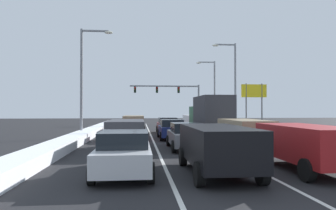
# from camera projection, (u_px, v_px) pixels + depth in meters

# --- Properties ---
(ground_plane) EXTENTS (120.00, 120.00, 0.00)m
(ground_plane) POSITION_uv_depth(u_px,v_px,m) (178.00, 142.00, 21.60)
(ground_plane) COLOR black
(lane_stripe_between_right_lane_and_center_lane) EXTENTS (0.14, 47.34, 0.01)m
(lane_stripe_between_right_lane_and_center_lane) POSITION_uv_depth(u_px,v_px,m) (191.00, 136.00, 26.04)
(lane_stripe_between_right_lane_and_center_lane) COLOR silver
(lane_stripe_between_right_lane_and_center_lane) RESTS_ON ground
(lane_stripe_between_center_lane_and_left_lane) EXTENTS (0.14, 47.34, 0.01)m
(lane_stripe_between_center_lane_and_left_lane) POSITION_uv_depth(u_px,v_px,m) (151.00, 136.00, 25.72)
(lane_stripe_between_center_lane_and_left_lane) COLOR silver
(lane_stripe_between_center_lane_and_left_lane) RESTS_ON ground
(snow_bank_right_shoulder) EXTENTS (1.70, 47.34, 0.75)m
(snow_bank_right_shoulder) POSITION_uv_depth(u_px,v_px,m) (251.00, 131.00, 26.54)
(snow_bank_right_shoulder) COLOR white
(snow_bank_right_shoulder) RESTS_ON ground
(snow_bank_left_shoulder) EXTENTS (1.34, 47.34, 0.58)m
(snow_bank_left_shoulder) POSITION_uv_depth(u_px,v_px,m) (87.00, 133.00, 25.24)
(snow_bank_left_shoulder) COLOR white
(snow_bank_left_shoulder) RESTS_ON ground
(suv_red_right_lane_nearest) EXTENTS (2.16, 4.90, 1.67)m
(suv_red_right_lane_nearest) POSITION_uv_depth(u_px,v_px,m) (306.00, 143.00, 11.29)
(suv_red_right_lane_nearest) COLOR maroon
(suv_red_right_lane_nearest) RESTS_ON ground
(suv_tan_right_lane_second) EXTENTS (2.16, 4.90, 1.67)m
(suv_tan_right_lane_second) POSITION_uv_depth(u_px,v_px,m) (244.00, 131.00, 17.97)
(suv_tan_right_lane_second) COLOR #937F60
(suv_tan_right_lane_second) RESTS_ON ground
(box_truck_right_lane_third) EXTENTS (2.53, 7.20, 3.36)m
(box_truck_right_lane_third) POSITION_uv_depth(u_px,v_px,m) (210.00, 114.00, 25.56)
(box_truck_right_lane_third) COLOR #1E5633
(box_truck_right_lane_third) RESTS_ON ground
(suv_white_right_lane_fourth) EXTENTS (2.16, 4.90, 1.67)m
(suv_white_right_lane_fourth) POSITION_uv_depth(u_px,v_px,m) (194.00, 121.00, 33.55)
(suv_white_right_lane_fourth) COLOR silver
(suv_white_right_lane_fourth) RESTS_ON ground
(suv_black_center_lane_nearest) EXTENTS (2.16, 4.90, 1.67)m
(suv_black_center_lane_nearest) POSITION_uv_depth(u_px,v_px,m) (217.00, 145.00, 10.69)
(suv_black_center_lane_nearest) COLOR black
(suv_black_center_lane_nearest) RESTS_ON ground
(sedan_gray_center_lane_second) EXTENTS (2.00, 4.50, 1.51)m
(sedan_gray_center_lane_second) POSITION_uv_depth(u_px,v_px,m) (186.00, 136.00, 17.51)
(sedan_gray_center_lane_second) COLOR slate
(sedan_gray_center_lane_second) RESTS_ON ground
(sedan_navy_center_lane_third) EXTENTS (2.00, 4.50, 1.51)m
(sedan_navy_center_lane_third) POSITION_uv_depth(u_px,v_px,m) (171.00, 129.00, 23.56)
(sedan_navy_center_lane_third) COLOR navy
(sedan_navy_center_lane_third) RESTS_ON ground
(sedan_maroon_center_lane_fourth) EXTENTS (2.00, 4.50, 1.51)m
(sedan_maroon_center_lane_fourth) POSITION_uv_depth(u_px,v_px,m) (168.00, 125.00, 29.22)
(sedan_maroon_center_lane_fourth) COLOR maroon
(sedan_maroon_center_lane_fourth) RESTS_ON ground
(sedan_silver_left_lane_nearest) EXTENTS (2.00, 4.50, 1.51)m
(sedan_silver_left_lane_nearest) POSITION_uv_depth(u_px,v_px,m) (124.00, 152.00, 10.72)
(sedan_silver_left_lane_nearest) COLOR #B7BABF
(sedan_silver_left_lane_nearest) RESTS_ON ground
(suv_charcoal_left_lane_second) EXTENTS (2.16, 4.90, 1.67)m
(suv_charcoal_left_lane_second) POSITION_uv_depth(u_px,v_px,m) (126.00, 132.00, 17.11)
(suv_charcoal_left_lane_second) COLOR #38383D
(suv_charcoal_left_lane_second) RESTS_ON ground
(sedan_red_left_lane_third) EXTENTS (2.00, 4.50, 1.51)m
(sedan_red_left_lane_third) POSITION_uv_depth(u_px,v_px,m) (128.00, 129.00, 23.07)
(sedan_red_left_lane_third) COLOR maroon
(sedan_red_left_lane_third) RESTS_ON ground
(suv_tan_left_lane_fourth) EXTENTS (2.16, 4.90, 1.67)m
(suv_tan_left_lane_fourth) POSITION_uv_depth(u_px,v_px,m) (134.00, 122.00, 30.10)
(suv_tan_left_lane_fourth) COLOR #937F60
(suv_tan_left_lane_fourth) RESTS_ON ground
(traffic_light_gantry) EXTENTS (10.94, 0.47, 6.20)m
(traffic_light_gantry) POSITION_uv_depth(u_px,v_px,m) (175.00, 94.00, 47.63)
(traffic_light_gantry) COLOR slate
(traffic_light_gantry) RESTS_ON ground
(street_lamp_right_near) EXTENTS (2.66, 0.36, 9.49)m
(street_lamp_right_near) POSITION_uv_depth(u_px,v_px,m) (232.00, 79.00, 33.08)
(street_lamp_right_near) COLOR gray
(street_lamp_right_near) RESTS_ON ground
(street_lamp_right_mid) EXTENTS (2.66, 0.36, 8.92)m
(street_lamp_right_mid) POSITION_uv_depth(u_px,v_px,m) (212.00, 88.00, 41.63)
(street_lamp_right_mid) COLOR gray
(street_lamp_right_mid) RESTS_ON ground
(street_lamp_left_mid) EXTENTS (2.66, 0.36, 8.95)m
(street_lamp_left_mid) POSITION_uv_depth(u_px,v_px,m) (86.00, 73.00, 25.09)
(street_lamp_left_mid) COLOR gray
(street_lamp_left_mid) RESTS_ON ground
(roadside_sign_right) EXTENTS (3.20, 0.16, 5.50)m
(roadside_sign_right) POSITION_uv_depth(u_px,v_px,m) (254.00, 96.00, 37.55)
(roadside_sign_right) COLOR #59595B
(roadside_sign_right) RESTS_ON ground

